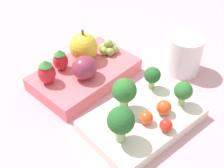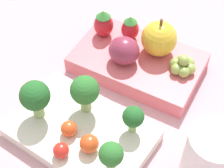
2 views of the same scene
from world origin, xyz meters
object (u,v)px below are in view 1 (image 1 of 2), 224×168
cherry_tomato_1 (166,125)px  broccoli_floret_1 (124,92)px  apple (84,47)px  drinking_cup (185,55)px  plum (85,68)px  broccoli_floret_3 (121,122)px  cherry_tomato_0 (146,118)px  grape_cluster (108,48)px  broccoli_floret_0 (183,91)px  bento_box_savoury (143,120)px  broccoli_floret_2 (152,76)px  bento_box_fruit (86,74)px  strawberry_1 (60,60)px  strawberry_0 (47,72)px  cherry_tomato_2 (164,108)px

cherry_tomato_1 → broccoli_floret_1: bearing=-82.6°
apple → drinking_cup: size_ratio=0.84×
apple → plum: size_ratio=1.35×
broccoli_floret_3 → drinking_cup: bearing=-169.8°
apple → drinking_cup: bearing=133.1°
cherry_tomato_0 → grape_cluster: 0.19m
broccoli_floret_0 → plum: size_ratio=0.99×
cherry_tomato_1 → bento_box_savoury: bearing=-90.6°
broccoli_floret_2 → plum: (0.06, -0.10, 0.00)m
cherry_tomato_0 → plum: bearing=-92.1°
broccoli_floret_3 → cherry_tomato_0: size_ratio=2.86×
bento_box_fruit → broccoli_floret_3: size_ratio=3.14×
broccoli_floret_1 → grape_cluster: 0.15m
cherry_tomato_0 → grape_cluster: grape_cluster is taller
apple → drinking_cup: 0.19m
broccoli_floret_1 → grape_cluster: (-0.09, -0.12, -0.02)m
strawberry_1 → drinking_cup: bearing=141.1°
broccoli_floret_3 → cherry_tomato_1: (-0.06, 0.04, -0.03)m
strawberry_0 → bento_box_savoury: bearing=109.2°
plum → strawberry_1: bearing=-73.5°
plum → strawberry_0: bearing=-33.5°
bento_box_savoury → broccoli_floret_0: broccoli_floret_0 is taller
broccoli_floret_2 → plum: plum is taller
broccoli_floret_0 → cherry_tomato_2: broccoli_floret_0 is taller
drinking_cup → cherry_tomato_1: bearing=25.2°
cherry_tomato_0 → strawberry_1: size_ratio=0.50×
strawberry_0 → strawberry_1: (-0.04, -0.01, -0.00)m
grape_cluster → apple: bearing=-21.5°
bento_box_fruit → cherry_tomato_0: (0.02, 0.16, 0.02)m
strawberry_0 → drinking_cup: same height
bento_box_fruit → plum: bearing=47.0°
cherry_tomato_1 → strawberry_0: bearing=-74.7°
bento_box_fruit → grape_cluster: (-0.07, -0.01, 0.02)m
cherry_tomato_2 → grape_cluster: (-0.05, -0.17, 0.00)m
broccoli_floret_2 → grape_cluster: size_ratio=1.09×
broccoli_floret_2 → grape_cluster: 0.12m
broccoli_floret_0 → broccoli_floret_2: (0.00, -0.06, -0.00)m
bento_box_savoury → cherry_tomato_1: size_ratio=9.64×
apple → drinking_cup: apple is taller
broccoli_floret_1 → broccoli_floret_3: (0.05, 0.04, 0.00)m
broccoli_floret_1 → strawberry_0: broccoli_floret_1 is taller
strawberry_0 → grape_cluster: 0.14m
bento_box_fruit → broccoli_floret_2: bearing=111.8°
broccoli_floret_2 → broccoli_floret_0: bearing=91.2°
bento_box_savoury → grape_cluster: size_ratio=4.95×
cherry_tomato_1 → cherry_tomato_2: (-0.03, -0.02, 0.00)m
drinking_cup → grape_cluster: bearing=-55.5°
broccoli_floret_2 → strawberry_0: 0.18m
strawberry_1 → drinking_cup: size_ratio=0.57×
broccoli_floret_1 → cherry_tomato_2: size_ratio=2.43×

